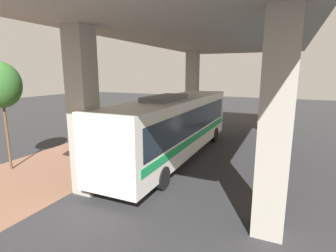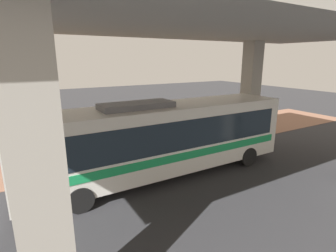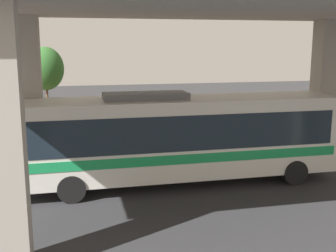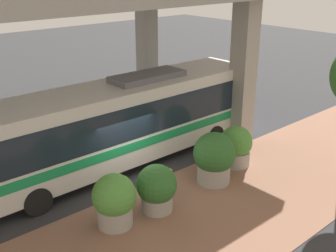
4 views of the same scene
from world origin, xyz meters
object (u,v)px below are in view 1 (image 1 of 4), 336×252
(planter_front, at_px, (107,140))
(street_tree_near, at_px, (1,85))
(fire_hydrant, at_px, (131,142))
(planter_back, at_px, (92,153))
(bus, at_px, (175,124))
(planter_middle, at_px, (133,133))
(planter_extra, at_px, (146,128))

(planter_front, xyz_separation_m, street_tree_near, (-3.26, -3.64, 3.22))
(fire_hydrant, xyz_separation_m, planter_back, (-0.03, -3.61, 0.32))
(fire_hydrant, height_order, planter_front, planter_front)
(bus, relative_size, planter_middle, 7.59)
(planter_middle, height_order, street_tree_near, street_tree_near)
(fire_hydrant, xyz_separation_m, planter_front, (-0.46, -1.84, 0.52))
(planter_extra, bearing_deg, planter_front, -91.42)
(bus, xyz_separation_m, street_tree_near, (-6.83, -5.25, 2.25))
(planter_front, xyz_separation_m, planter_middle, (-0.09, 2.92, -0.19))
(planter_middle, distance_m, planter_extra, 1.59)
(fire_hydrant, bearing_deg, planter_extra, 97.42)
(planter_back, xyz_separation_m, street_tree_near, (-3.69, -1.87, 3.42))
(planter_back, bearing_deg, planter_extra, 92.90)
(planter_middle, bearing_deg, fire_hydrant, -63.04)
(planter_back, bearing_deg, fire_hydrant, 89.55)
(planter_front, relative_size, planter_extra, 1.13)
(planter_front, distance_m, planter_middle, 2.93)
(planter_extra, xyz_separation_m, street_tree_near, (-3.37, -8.14, 3.34))
(bus, distance_m, planter_back, 4.75)
(bus, distance_m, planter_middle, 4.05)
(planter_front, bearing_deg, planter_middle, 91.82)
(bus, bearing_deg, fire_hydrant, 175.77)
(planter_middle, bearing_deg, street_tree_near, -115.76)
(fire_hydrant, height_order, street_tree_near, street_tree_near)
(fire_hydrant, height_order, planter_back, planter_back)
(fire_hydrant, bearing_deg, bus, -4.23)
(planter_front, bearing_deg, fire_hydrant, 76.01)
(planter_back, distance_m, planter_extra, 6.27)
(bus, bearing_deg, planter_extra, 140.10)
(planter_extra, height_order, street_tree_near, street_tree_near)
(planter_extra, bearing_deg, planter_back, -87.10)
(bus, distance_m, planter_front, 4.03)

